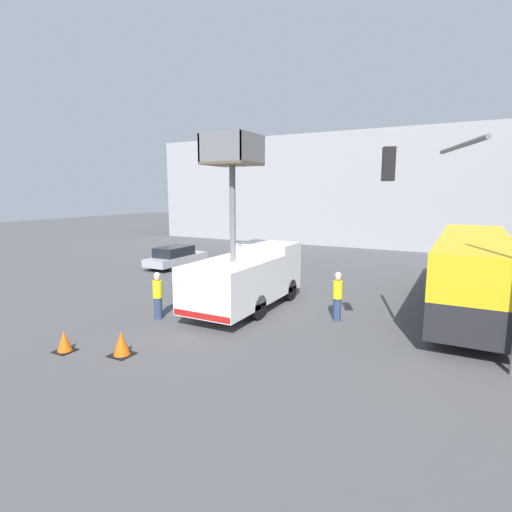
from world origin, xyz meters
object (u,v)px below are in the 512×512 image
Objects in this scene: traffic_light_pole at (478,215)px; traffic_cone_near_truck at (64,342)px; utility_truck at (246,274)px; road_worker_directing at (337,296)px; city_bus at (473,267)px; road_worker_near_truck at (158,295)px; traffic_cone_mid_road at (121,344)px; parked_car_curbside at (176,256)px.

traffic_light_pole reaches higher than traffic_cone_near_truck.
traffic_cone_near_truck is at bearing -158.86° from traffic_light_pole.
utility_truck is 3.98m from road_worker_directing.
city_bus reaches higher than road_worker_near_truck.
utility_truck is 9.24m from traffic_light_pole.
road_worker_near_truck is at bearing -130.48° from utility_truck.
road_worker_near_truck reaches higher than traffic_cone_near_truck.
traffic_cone_near_truck is (-2.79, -6.81, -1.23)m from utility_truck.
road_worker_near_truck is (-10.87, -0.38, -3.45)m from traffic_light_pole.
utility_truck reaches higher than traffic_cone_near_truck.
city_bus is 15.96m from traffic_cone_near_truck.
traffic_cone_near_truck is at bearing -161.01° from traffic_cone_mid_road.
traffic_cone_near_truck is (-11.34, -11.12, -1.57)m from city_bus.
traffic_cone_mid_road is at bearing -4.15° from road_worker_near_truck.
traffic_light_pole is at bearing -62.16° from road_worker_directing.
traffic_light_pole is 1.36× the size of parked_car_curbside.
city_bus is at bearing 95.15° from road_worker_near_truck.
traffic_light_pole is at bearing 64.04° from road_worker_near_truck.
road_worker_directing reaches higher than parked_car_curbside.
road_worker_near_truck is 4.03m from traffic_cone_near_truck.
traffic_cone_mid_road is at bearing -98.84° from utility_truck.
utility_truck reaches higher than traffic_light_pole.
traffic_light_pole is 3.37× the size of road_worker_directing.
parked_car_curbside reaches higher than traffic_cone_near_truck.
traffic_light_pole is at bearing 21.55° from traffic_cone_mid_road.
parked_car_curbside is (-8.94, 6.23, -0.83)m from utility_truck.
utility_truck is at bearing 111.57° from road_worker_near_truck.
city_bus is 18.14× the size of traffic_cone_near_truck.
road_worker_directing is (3.93, 0.31, -0.57)m from utility_truck.
road_worker_near_truck is at bearing 175.86° from road_worker_directing.
road_worker_directing is (6.36, 3.16, 0.03)m from road_worker_near_truck.
utility_truck is 3.71× the size of road_worker_directing.
city_bus is (8.55, 4.31, 0.34)m from utility_truck.
city_bus reaches higher than road_worker_directing.
traffic_light_pole is (8.44, -2.47, 2.85)m from utility_truck.
road_worker_near_truck is 0.39× the size of parked_car_curbside.
utility_truck is at bearing 153.93° from road_worker_directing.
traffic_light_pole is 19.79m from parked_car_curbside.
road_worker_near_truck is 2.48× the size of traffic_cone_mid_road.
utility_truck reaches higher than traffic_cone_mid_road.
traffic_cone_near_truck is 14.43m from parked_car_curbside.
traffic_cone_mid_road is at bearing -157.53° from road_worker_directing.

